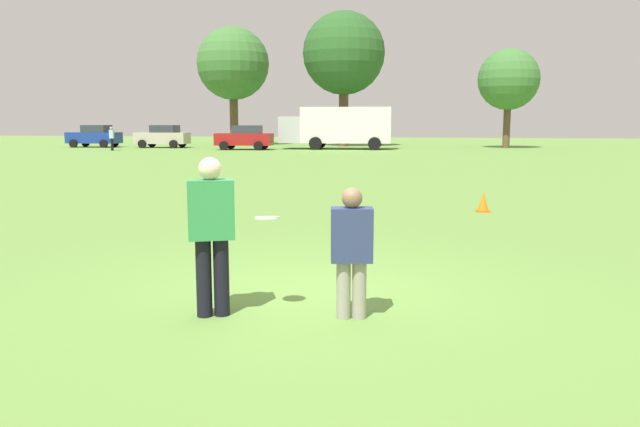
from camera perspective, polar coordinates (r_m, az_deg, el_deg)
name	(u,v)px	position (r m, az deg, el deg)	size (l,w,h in m)	color
ground_plane	(308,295)	(7.57, -1.07, -7.44)	(156.17, 156.17, 0.00)	#608C3D
player_thrower	(211,228)	(6.65, -9.93, -1.31)	(0.55, 0.44, 1.70)	black
player_defender	(352,247)	(6.51, 2.93, -3.05)	(0.47, 0.33, 1.40)	gray
frisbee	(267,218)	(6.68, -4.88, -0.39)	(0.27, 0.27, 0.06)	white
traffic_cone	(483,202)	(14.90, 14.74, 1.04)	(0.32, 0.32, 0.48)	#D8590C
parked_car_near_left	(95,136)	(55.02, -19.97, 6.70)	(4.31, 2.43, 1.82)	navy
parked_car_mid_left	(163,136)	(52.29, -14.22, 6.89)	(4.31, 2.43, 1.82)	#B7AD99
parked_car_center	(245,137)	(47.38, -6.91, 6.95)	(4.31, 2.43, 1.82)	maroon
box_truck	(338,126)	(47.97, 1.68, 8.01)	(8.64, 3.37, 3.18)	white
bystander_sideline_watcher	(112,137)	(48.20, -18.57, 6.67)	(0.41, 0.54, 1.73)	black
tree_west_oak	(233,64)	(57.49, -7.99, 13.43)	(6.43, 6.43, 10.46)	brown
tree_west_maple	(344,54)	(54.33, 2.20, 14.44)	(6.98, 6.98, 11.34)	brown
tree_center_elm	(509,80)	(52.31, 16.92, 11.66)	(4.81, 4.81, 7.81)	brown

